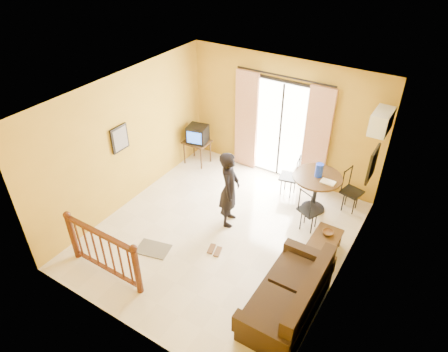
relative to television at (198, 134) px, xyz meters
The scene contains 19 objects.
ground 2.77m from the television, 45.15° to the right, with size 5.00×5.00×0.00m, color beige.
room_shell 2.80m from the television, 45.15° to the right, with size 5.00×5.00×5.00m.
balcony_door 1.99m from the television, 16.50° to the left, with size 2.25×0.14×2.46m.
tv_table 0.28m from the television, behind, with size 0.60×0.50×0.60m.
television is the anchor object (origin of this frame).
picture_left 2.24m from the television, 99.48° to the right, with size 0.05×0.42×0.52m.
dining_table 3.09m from the television, ahead, with size 0.99×0.99×0.83m.
water_jug 3.10m from the television, ahead, with size 0.15×0.15×0.28m, color #1634D4.
serving_tray 3.34m from the television, ahead, with size 0.28×0.18×0.02m, color white.
dining_chairs 3.22m from the television, ahead, with size 1.80×1.51×0.95m.
air_conditioner 4.18m from the television, ahead, with size 0.31×0.60×0.40m.
botanical_print 4.21m from the television, ahead, with size 0.05×0.50×0.60m.
coffee_table 4.00m from the television, 20.33° to the right, with size 0.46×0.84×0.37m.
bowl 3.94m from the television, 18.23° to the right, with size 0.20×0.20×0.06m, color #51331B.
sofa 4.72m from the television, 37.55° to the right, with size 0.88×1.87×0.89m.
standing_person 2.34m from the television, 39.75° to the right, with size 0.58×0.38×1.60m, color black.
stair_balustrade 3.85m from the television, 79.23° to the right, with size 1.63×0.13×1.04m.
doormat 3.20m from the television, 70.82° to the right, with size 0.60×0.40×0.02m, color #605B4C.
sandals 3.19m from the television, 49.55° to the right, with size 0.30×0.27×0.03m.
Camera 1 is at (3.11, -4.89, 5.30)m, focal length 32.00 mm.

